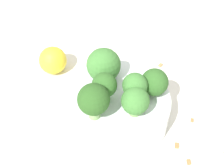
% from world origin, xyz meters
% --- Properties ---
extents(ground_plane, '(3.00, 3.00, 0.00)m').
position_xyz_m(ground_plane, '(0.00, 0.00, 0.00)').
color(ground_plane, silver).
extents(bowl, '(0.20, 0.20, 0.05)m').
position_xyz_m(bowl, '(0.00, 0.00, 0.03)').
color(bowl, silver).
rests_on(bowl, ground_plane).
extents(broccoli_floret_0, '(0.06, 0.06, 0.06)m').
position_xyz_m(broccoli_floret_0, '(0.03, -0.04, 0.08)').
color(broccoli_floret_0, '#84AD66').
rests_on(broccoli_floret_0, bowl).
extents(broccoli_floret_1, '(0.05, 0.05, 0.05)m').
position_xyz_m(broccoli_floret_1, '(-0.06, -0.04, 0.08)').
color(broccoli_floret_1, '#8EB770').
rests_on(broccoli_floret_1, bowl).
extents(broccoli_floret_2, '(0.04, 0.04, 0.06)m').
position_xyz_m(broccoli_floret_2, '(0.01, 0.01, 0.08)').
color(broccoli_floret_2, '#7A9E5B').
rests_on(broccoli_floret_2, bowl).
extents(broccoli_floret_3, '(0.04, 0.04, 0.06)m').
position_xyz_m(broccoli_floret_3, '(-0.04, -0.01, 0.09)').
color(broccoli_floret_3, '#8EB770').
rests_on(broccoli_floret_3, bowl).
extents(broccoli_floret_4, '(0.04, 0.04, 0.05)m').
position_xyz_m(broccoli_floret_4, '(-0.05, 0.01, 0.08)').
color(broccoli_floret_4, '#7A9E5B').
rests_on(broccoli_floret_4, bowl).
extents(broccoli_floret_5, '(0.05, 0.05, 0.06)m').
position_xyz_m(broccoli_floret_5, '(0.01, 0.05, 0.09)').
color(broccoli_floret_5, '#84AD66').
rests_on(broccoli_floret_5, bowl).
extents(pepper_shaker, '(0.04, 0.04, 0.08)m').
position_xyz_m(pepper_shaker, '(-0.17, 0.03, 0.04)').
color(pepper_shaker, silver).
rests_on(pepper_shaker, ground_plane).
extents(lemon_wedge, '(0.06, 0.06, 0.06)m').
position_xyz_m(lemon_wedge, '(0.16, -0.06, 0.03)').
color(lemon_wedge, yellow).
rests_on(lemon_wedge, ground_plane).
extents(almond_crumb_0, '(0.01, 0.01, 0.01)m').
position_xyz_m(almond_crumb_0, '(-0.13, -0.05, 0.00)').
color(almond_crumb_0, olive).
rests_on(almond_crumb_0, ground_plane).
extents(almond_crumb_1, '(0.01, 0.01, 0.01)m').
position_xyz_m(almond_crumb_1, '(-0.12, 0.01, 0.00)').
color(almond_crumb_1, olive).
rests_on(almond_crumb_1, ground_plane).
extents(almond_crumb_2, '(0.01, 0.01, 0.01)m').
position_xyz_m(almond_crumb_2, '(-0.03, -0.17, 0.00)').
color(almond_crumb_2, '#AD7F4C').
rests_on(almond_crumb_2, ground_plane).
extents(almond_crumb_3, '(0.01, 0.01, 0.01)m').
position_xyz_m(almond_crumb_3, '(-0.15, 0.03, 0.00)').
color(almond_crumb_3, olive).
rests_on(almond_crumb_3, ground_plane).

